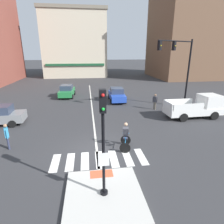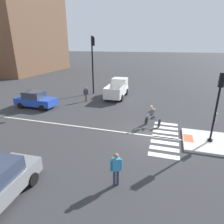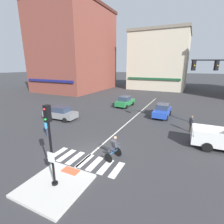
{
  "view_description": "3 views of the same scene",
  "coord_description": "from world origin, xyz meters",
  "views": [
    {
      "loc": [
        -0.52,
        -10.04,
        5.78
      ],
      "look_at": [
        1.28,
        3.18,
        1.46
      ],
      "focal_mm": 29.56,
      "sensor_mm": 36.0,
      "label": 1
    },
    {
      "loc": [
        -12.35,
        -0.78,
        6.12
      ],
      "look_at": [
        0.15,
        2.97,
        1.41
      ],
      "focal_mm": 30.29,
      "sensor_mm": 36.0,
      "label": 2
    },
    {
      "loc": [
        6.09,
        -9.33,
        6.37
      ],
      "look_at": [
        -0.78,
        5.08,
        1.89
      ],
      "focal_mm": 26.7,
      "sensor_mm": 36.0,
      "label": 3
    }
  ],
  "objects": [
    {
      "name": "ground_plane",
      "position": [
        0.0,
        0.0,
        0.0
      ],
      "size": [
        300.0,
        300.0,
        0.0
      ],
      "primitive_type": "plane",
      "color": "#333335"
    },
    {
      "name": "traffic_island",
      "position": [
        0.0,
        -3.76,
        0.07
      ],
      "size": [
        3.23,
        3.33,
        0.15
      ],
      "primitive_type": "cube",
      "color": "beige",
      "rests_on": "ground"
    },
    {
      "name": "tactile_pad_front",
      "position": [
        0.0,
        -2.44,
        0.15
      ],
      "size": [
        1.1,
        0.6,
        0.01
      ],
      "primitive_type": "cube",
      "color": "#DB5B38",
      "rests_on": "traffic_island"
    },
    {
      "name": "signal_pole",
      "position": [
        0.0,
        -3.77,
        2.81
      ],
      "size": [
        0.44,
        0.38,
        4.41
      ],
      "color": "black",
      "rests_on": "traffic_island"
    },
    {
      "name": "crosswalk_stripe_a",
      "position": [
        -2.44,
        -0.94,
        0.0
      ],
      "size": [
        0.44,
        1.8,
        0.01
      ],
      "primitive_type": "cube",
      "color": "silver",
      "rests_on": "ground"
    },
    {
      "name": "crosswalk_stripe_b",
      "position": [
        -1.62,
        -0.94,
        0.0
      ],
      "size": [
        0.44,
        1.8,
        0.01
      ],
      "primitive_type": "cube",
      "color": "silver",
      "rests_on": "ground"
    },
    {
      "name": "crosswalk_stripe_c",
      "position": [
        -0.81,
        -0.94,
        0.0
      ],
      "size": [
        0.44,
        1.8,
        0.01
      ],
      "primitive_type": "cube",
      "color": "silver",
      "rests_on": "ground"
    },
    {
      "name": "crosswalk_stripe_d",
      "position": [
        0.0,
        -0.94,
        0.0
      ],
      "size": [
        0.44,
        1.8,
        0.01
      ],
      "primitive_type": "cube",
      "color": "silver",
      "rests_on": "ground"
    },
    {
      "name": "crosswalk_stripe_e",
      "position": [
        0.81,
        -0.94,
        0.0
      ],
      "size": [
        0.44,
        1.8,
        0.01
      ],
      "primitive_type": "cube",
      "color": "silver",
      "rests_on": "ground"
    },
    {
      "name": "crosswalk_stripe_f",
      "position": [
        1.62,
        -0.94,
        0.0
      ],
      "size": [
        0.44,
        1.8,
        0.01
      ],
      "primitive_type": "cube",
      "color": "silver",
      "rests_on": "ground"
    },
    {
      "name": "crosswalk_stripe_g",
      "position": [
        2.44,
        -0.94,
        0.0
      ],
      "size": [
        0.44,
        1.8,
        0.01
      ],
      "primitive_type": "cube",
      "color": "silver",
      "rests_on": "ground"
    },
    {
      "name": "lane_centre_line",
      "position": [
        -0.09,
        10.0,
        0.0
      ],
      "size": [
        0.14,
        28.0,
        0.01
      ],
      "primitive_type": "cube",
      "color": "silver",
      "rests_on": "ground"
    },
    {
      "name": "traffic_light_mast",
      "position": [
        8.84,
        7.93,
        4.85
      ],
      "size": [
        4.41,
        2.12,
        7.05
      ],
      "color": "black",
      "rests_on": "ground"
    },
    {
      "name": "building_far_block",
      "position": [
        25.38,
        33.31,
        9.68
      ],
      "size": [
        19.79,
        16.16,
        19.32
      ],
      "color": "brown",
      "rests_on": "ground"
    },
    {
      "name": "car_blue_eastbound_far",
      "position": [
        3.07,
        11.96,
        0.81
      ],
      "size": [
        1.91,
        4.13,
        1.64
      ],
      "color": "#2347B7",
      "rests_on": "ground"
    },
    {
      "name": "pickup_truck_white_cross_right",
      "position": [
        9.56,
        5.07,
        0.98
      ],
      "size": [
        5.15,
        2.17,
        2.08
      ],
      "color": "white",
      "rests_on": "ground"
    },
    {
      "name": "cyclist",
      "position": [
        1.72,
        0.15,
        0.87
      ],
      "size": [
        0.9,
        1.22,
        1.68
      ],
      "color": "black",
      "rests_on": "ground"
    },
    {
      "name": "pedestrian_at_curb_left",
      "position": [
        -5.55,
        1.07,
        0.98
      ],
      "size": [
        0.36,
        0.5,
        1.67
      ],
      "color": "#2D334C",
      "rests_on": "ground"
    },
    {
      "name": "pedestrian_waiting_far_side",
      "position": [
        6.48,
        7.91,
        0.98
      ],
      "size": [
        0.42,
        0.41,
        1.67
      ],
      "color": "#6B6051",
      "rests_on": "ground"
    }
  ]
}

